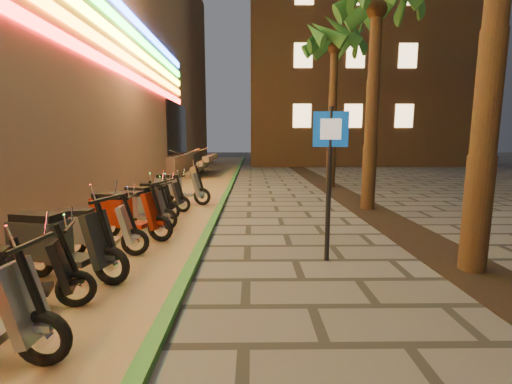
{
  "coord_description": "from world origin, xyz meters",
  "views": [
    {
      "loc": [
        0.09,
        -3.19,
        2.05
      ],
      "look_at": [
        0.15,
        2.52,
        1.2
      ],
      "focal_mm": 24.0,
      "sensor_mm": 36.0,
      "label": 1
    }
  ],
  "objects_px": {
    "scooter_11": "(159,195)",
    "scooter_12": "(177,188)",
    "scooter_7": "(90,230)",
    "pedestrian_sign": "(330,163)",
    "scooter_9": "(139,207)",
    "scooter_6": "(57,243)",
    "scooter_8": "(123,213)",
    "scooter_10": "(146,201)",
    "scooter_5": "(5,278)"
  },
  "relations": [
    {
      "from": "scooter_7",
      "to": "pedestrian_sign",
      "type": "bearing_deg",
      "value": -7.94
    },
    {
      "from": "scooter_9",
      "to": "scooter_10",
      "type": "bearing_deg",
      "value": 113.85
    },
    {
      "from": "pedestrian_sign",
      "to": "scooter_8",
      "type": "height_order",
      "value": "pedestrian_sign"
    },
    {
      "from": "scooter_10",
      "to": "scooter_8",
      "type": "bearing_deg",
      "value": -72.98
    },
    {
      "from": "scooter_5",
      "to": "scooter_6",
      "type": "xyz_separation_m",
      "value": [
        0.0,
        1.07,
        0.1
      ]
    },
    {
      "from": "pedestrian_sign",
      "to": "scooter_7",
      "type": "height_order",
      "value": "pedestrian_sign"
    },
    {
      "from": "scooter_7",
      "to": "scooter_12",
      "type": "xyz_separation_m",
      "value": [
        0.41,
        5.12,
        0.06
      ]
    },
    {
      "from": "pedestrian_sign",
      "to": "scooter_12",
      "type": "bearing_deg",
      "value": 131.91
    },
    {
      "from": "scooter_8",
      "to": "scooter_9",
      "type": "relative_size",
      "value": 1.13
    },
    {
      "from": "pedestrian_sign",
      "to": "scooter_9",
      "type": "bearing_deg",
      "value": 156.38
    },
    {
      "from": "pedestrian_sign",
      "to": "scooter_7",
      "type": "bearing_deg",
      "value": -176.03
    },
    {
      "from": "scooter_8",
      "to": "scooter_10",
      "type": "height_order",
      "value": "scooter_8"
    },
    {
      "from": "pedestrian_sign",
      "to": "scooter_10",
      "type": "xyz_separation_m",
      "value": [
        -4.13,
        3.31,
        -1.22
      ]
    },
    {
      "from": "scooter_5",
      "to": "scooter_10",
      "type": "bearing_deg",
      "value": 72.06
    },
    {
      "from": "scooter_11",
      "to": "pedestrian_sign",
      "type": "bearing_deg",
      "value": -34.52
    },
    {
      "from": "scooter_8",
      "to": "scooter_11",
      "type": "xyz_separation_m",
      "value": [
        -0.02,
        2.89,
        -0.08
      ]
    },
    {
      "from": "scooter_6",
      "to": "scooter_8",
      "type": "bearing_deg",
      "value": 98.48
    },
    {
      "from": "scooter_8",
      "to": "scooter_6",
      "type": "bearing_deg",
      "value": -80.39
    },
    {
      "from": "scooter_8",
      "to": "scooter_9",
      "type": "distance_m",
      "value": 0.99
    },
    {
      "from": "scooter_8",
      "to": "pedestrian_sign",
      "type": "bearing_deg",
      "value": -4.58
    },
    {
      "from": "scooter_7",
      "to": "scooter_11",
      "type": "height_order",
      "value": "scooter_7"
    },
    {
      "from": "scooter_6",
      "to": "scooter_7",
      "type": "bearing_deg",
      "value": 102.42
    },
    {
      "from": "pedestrian_sign",
      "to": "scooter_12",
      "type": "xyz_separation_m",
      "value": [
        -3.75,
        5.33,
        -1.13
      ]
    },
    {
      "from": "scooter_6",
      "to": "scooter_9",
      "type": "distance_m",
      "value": 3.15
    },
    {
      "from": "scooter_6",
      "to": "scooter_11",
      "type": "height_order",
      "value": "scooter_6"
    },
    {
      "from": "scooter_7",
      "to": "scooter_11",
      "type": "bearing_deg",
      "value": 82.95
    },
    {
      "from": "scooter_6",
      "to": "scooter_12",
      "type": "bearing_deg",
      "value": 99.01
    },
    {
      "from": "scooter_6",
      "to": "scooter_9",
      "type": "bearing_deg",
      "value": 99.75
    },
    {
      "from": "pedestrian_sign",
      "to": "scooter_5",
      "type": "bearing_deg",
      "value": -149.05
    },
    {
      "from": "pedestrian_sign",
      "to": "scooter_9",
      "type": "distance_m",
      "value": 4.78
    },
    {
      "from": "pedestrian_sign",
      "to": "scooter_12",
      "type": "height_order",
      "value": "pedestrian_sign"
    },
    {
      "from": "scooter_11",
      "to": "scooter_12",
      "type": "xyz_separation_m",
      "value": [
        0.28,
        1.09,
        0.09
      ]
    },
    {
      "from": "scooter_10",
      "to": "scooter_11",
      "type": "bearing_deg",
      "value": 96.84
    },
    {
      "from": "pedestrian_sign",
      "to": "scooter_5",
      "type": "distance_m",
      "value": 4.73
    },
    {
      "from": "scooter_6",
      "to": "scooter_9",
      "type": "relative_size",
      "value": 1.17
    },
    {
      "from": "scooter_5",
      "to": "scooter_6",
      "type": "height_order",
      "value": "scooter_6"
    },
    {
      "from": "scooter_6",
      "to": "scooter_9",
      "type": "xyz_separation_m",
      "value": [
        0.17,
        3.14,
        -0.08
      ]
    },
    {
      "from": "scooter_9",
      "to": "scooter_8",
      "type": "bearing_deg",
      "value": -74.64
    },
    {
      "from": "scooter_8",
      "to": "scooter_11",
      "type": "distance_m",
      "value": 2.89
    },
    {
      "from": "scooter_6",
      "to": "scooter_10",
      "type": "height_order",
      "value": "scooter_6"
    },
    {
      "from": "scooter_9",
      "to": "scooter_12",
      "type": "bearing_deg",
      "value": 101.09
    },
    {
      "from": "pedestrian_sign",
      "to": "scooter_12",
      "type": "distance_m",
      "value": 6.61
    },
    {
      "from": "pedestrian_sign",
      "to": "scooter_8",
      "type": "distance_m",
      "value": 4.38
    },
    {
      "from": "scooter_7",
      "to": "scooter_8",
      "type": "height_order",
      "value": "scooter_8"
    },
    {
      "from": "scooter_8",
      "to": "scooter_12",
      "type": "height_order",
      "value": "scooter_12"
    },
    {
      "from": "scooter_12",
      "to": "scooter_7",
      "type": "bearing_deg",
      "value": -84.48
    },
    {
      "from": "scooter_6",
      "to": "scooter_10",
      "type": "distance_m",
      "value": 4.11
    },
    {
      "from": "scooter_11",
      "to": "scooter_10",
      "type": "bearing_deg",
      "value": -84.45
    },
    {
      "from": "scooter_10",
      "to": "scooter_11",
      "type": "xyz_separation_m",
      "value": [
        0.11,
        0.93,
        -0.0
      ]
    },
    {
      "from": "scooter_5",
      "to": "scooter_8",
      "type": "distance_m",
      "value": 3.23
    }
  ]
}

